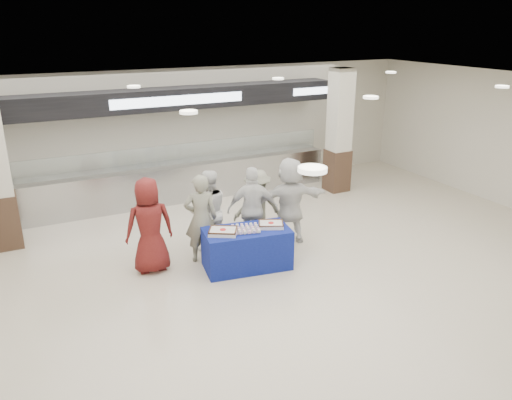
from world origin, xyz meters
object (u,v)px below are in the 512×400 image
sheet_cake_left (223,231)px  soldier_b (257,206)px  cupcake_tray (246,229)px  civilian_maroon (149,226)px  chef_tall (208,211)px  chef_short (253,209)px  civilian_white (290,201)px  display_table (247,248)px  soldier_a (201,219)px  sheet_cake_right (271,224)px

sheet_cake_left → soldier_b: 1.50m
soldier_b → cupcake_tray: bearing=62.3°
cupcake_tray → civilian_maroon: 1.71m
chef_tall → civilian_maroon: bearing=22.1°
chef_tall → chef_short: (0.78, -0.38, 0.03)m
soldier_b → civilian_white: (0.56, -0.33, 0.13)m
display_table → cupcake_tray: 0.41m
chef_short → soldier_b: size_ratio=1.12×
soldier_a → soldier_b: (1.34, 0.33, -0.09)m
cupcake_tray → chef_tall: size_ratio=0.30×
sheet_cake_left → soldier_b: size_ratio=0.40×
soldier_a → chef_tall: (0.30, 0.38, -0.03)m
civilian_maroon → cupcake_tray: bearing=158.8°
civilian_maroon → sheet_cake_left: bearing=153.6°
display_table → sheet_cake_right: sheet_cake_right is taller
display_table → civilian_white: 1.51m
cupcake_tray → soldier_a: soldier_a is taller
sheet_cake_right → soldier_a: (-1.09, 0.71, 0.05)m
display_table → soldier_b: soldier_b is taller
display_table → cupcake_tray: size_ratio=3.17×
cupcake_tray → chef_tall: chef_tall is taller
display_table → civilian_white: (1.26, 0.64, 0.52)m
chef_short → civilian_white: size_ratio=0.95×
display_table → chef_tall: size_ratio=0.94×
chef_tall → chef_short: chef_short is taller
chef_tall → sheet_cake_left: bearing=89.8°
sheet_cake_left → cupcake_tray: size_ratio=1.24×
chef_tall → soldier_b: (1.04, -0.05, -0.06)m
chef_short → cupcake_tray: bearing=74.7°
display_table → sheet_cake_right: 0.63m
chef_short → civilian_white: civilian_white is taller
sheet_cake_right → chef_short: (-0.02, 0.71, 0.05)m
civilian_maroon → soldier_a: (0.96, -0.03, -0.03)m
display_table → cupcake_tray: (-0.04, -0.04, 0.41)m
civilian_maroon → sheet_cake_right: bearing=163.4°
cupcake_tray → sheet_cake_right: bearing=-3.9°
civilian_maroon → soldier_b: bearing=-169.2°
soldier_b → civilian_white: size_ratio=0.85×
chef_short → soldier_b: (0.26, 0.33, -0.09)m
sheet_cake_left → chef_short: (0.89, 0.62, 0.05)m
civilian_maroon → display_table: bearing=160.5°
sheet_cake_right → civilian_maroon: (-2.05, 0.74, 0.08)m
cupcake_tray → soldier_a: size_ratio=0.29×
sheet_cake_right → cupcake_tray: 0.50m
soldier_a → chef_short: 1.07m
chef_short → civilian_maroon: bearing=19.1°
soldier_a → sheet_cake_left: bearing=122.4°
sheet_cake_right → chef_tall: bearing=126.2°
chef_short → chef_tall: bearing=-6.2°
cupcake_tray → chef_tall: bearing=106.0°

